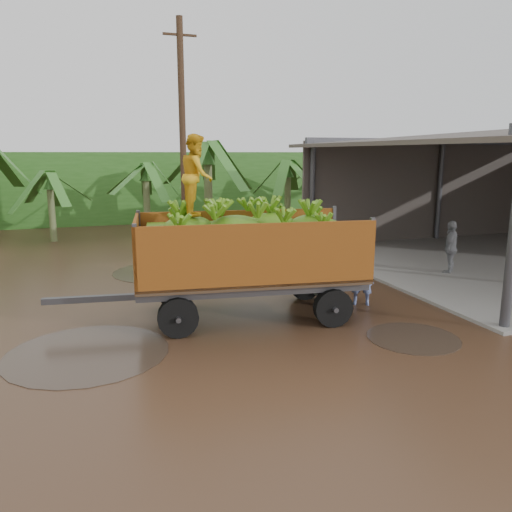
{
  "coord_description": "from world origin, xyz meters",
  "views": [
    {
      "loc": [
        -2.63,
        -11.29,
        3.56
      ],
      "look_at": [
        0.94,
        -0.68,
        1.24
      ],
      "focal_mm": 35.0,
      "sensor_mm": 36.0,
      "label": 1
    }
  ],
  "objects_px": {
    "man_blue": "(362,271)",
    "man_grey": "(451,248)",
    "banana_trailer": "(247,251)",
    "utility_pole": "(183,136)"
  },
  "relations": [
    {
      "from": "banana_trailer",
      "to": "man_blue",
      "type": "xyz_separation_m",
      "value": [
        2.82,
        -0.06,
        -0.66
      ]
    },
    {
      "from": "man_blue",
      "to": "man_grey",
      "type": "xyz_separation_m",
      "value": [
        4.03,
        1.79,
        -0.0
      ]
    },
    {
      "from": "man_grey",
      "to": "utility_pole",
      "type": "relative_size",
      "value": 0.2
    },
    {
      "from": "man_blue",
      "to": "man_grey",
      "type": "distance_m",
      "value": 4.4
    },
    {
      "from": "man_blue",
      "to": "man_grey",
      "type": "bearing_deg",
      "value": -132.33
    },
    {
      "from": "man_blue",
      "to": "man_grey",
      "type": "relative_size",
      "value": 1.0
    },
    {
      "from": "banana_trailer",
      "to": "utility_pole",
      "type": "height_order",
      "value": "utility_pole"
    },
    {
      "from": "utility_pole",
      "to": "man_blue",
      "type": "bearing_deg",
      "value": -73.13
    },
    {
      "from": "banana_trailer",
      "to": "man_grey",
      "type": "xyz_separation_m",
      "value": [
        6.84,
        1.73,
        -0.66
      ]
    },
    {
      "from": "man_blue",
      "to": "banana_trailer",
      "type": "bearing_deg",
      "value": 22.54
    }
  ]
}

